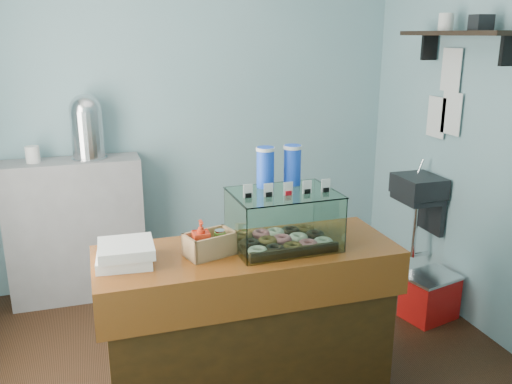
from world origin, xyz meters
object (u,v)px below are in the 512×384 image
object	(u,v)px
display_case	(282,215)
red_cooler	(430,296)
coffee_urn	(87,125)
counter	(248,323)

from	to	relation	value
display_case	red_cooler	xyz separation A→B (m)	(1.31, 0.43, -0.90)
coffee_urn	red_cooler	world-z (taller)	coffee_urn
red_cooler	coffee_urn	bearing A→B (deg)	140.08
display_case	red_cooler	size ratio (longest dim) A/B	1.29
counter	coffee_urn	xyz separation A→B (m)	(-0.76, 1.58, 0.89)
display_case	coffee_urn	size ratio (longest dim) A/B	1.17
coffee_urn	red_cooler	distance (m)	2.80
counter	coffee_urn	distance (m)	1.97
counter	coffee_urn	bearing A→B (deg)	115.62
counter	display_case	distance (m)	0.64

